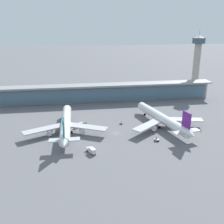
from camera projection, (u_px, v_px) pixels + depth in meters
ground_plane at (116, 133)px, 167.08m from camera, size 1200.00×1200.00×0.00m
airliner_left_stand at (66, 124)px, 166.16m from camera, size 52.02×67.50×18.01m
airliner_centre_stand at (163, 119)px, 175.15m from camera, size 50.56×66.85×18.01m
service_truck_near_nose_white at (92, 150)px, 141.55m from camera, size 5.18×7.59×3.10m
service_truck_under_wing_white at (157, 140)px, 155.85m from camera, size 3.31×3.10×2.05m
service_truck_mid_apron_white at (121, 123)px, 181.92m from camera, size 2.23×3.14×2.05m
service_truck_by_tail_olive at (80, 124)px, 176.94m from camera, size 8.11×7.14×2.95m
terminal_building at (103, 92)px, 230.66m from camera, size 192.33×12.80×15.20m
control_tower at (197, 59)px, 254.16m from camera, size 12.00×12.00×58.69m
safety_cone_alpha at (95, 150)px, 145.24m from camera, size 0.62×0.62×0.70m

